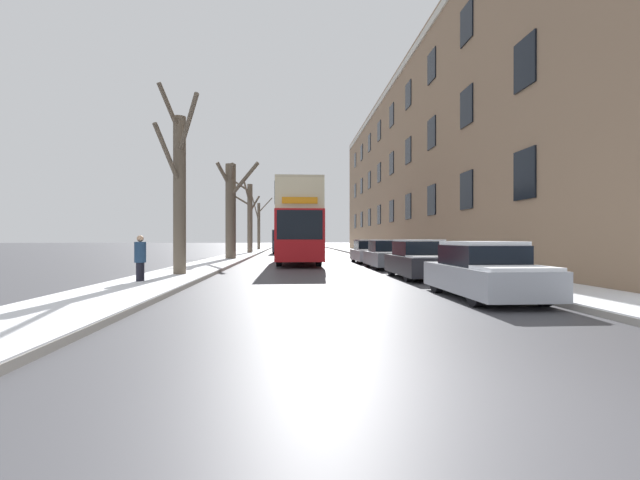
# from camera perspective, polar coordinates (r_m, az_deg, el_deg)

# --- Properties ---
(ground_plane) EXTENTS (320.00, 320.00, 0.00)m
(ground_plane) POSITION_cam_1_polar(r_m,az_deg,el_deg) (4.24, 15.92, -20.19)
(ground_plane) COLOR #424247
(sidewalk_left) EXTENTS (2.58, 130.00, 0.16)m
(sidewalk_left) POSITION_cam_1_polar(r_m,az_deg,el_deg) (56.92, -8.25, -1.26)
(sidewalk_left) COLOR gray
(sidewalk_left) RESTS_ON ground
(sidewalk_right) EXTENTS (2.58, 130.00, 0.16)m
(sidewalk_right) POSITION_cam_1_polar(r_m,az_deg,el_deg) (57.19, 3.28, -1.25)
(sidewalk_right) COLOR gray
(sidewalk_right) RESTS_ON ground
(terrace_facade_right) EXTENTS (9.10, 52.03, 14.94)m
(terrace_facade_right) POSITION_cam_1_polar(r_m,az_deg,el_deg) (37.88, 16.29, 9.25)
(terrace_facade_right) COLOR #8C7056
(terrace_facade_right) RESTS_ON ground
(bare_tree_left_0) EXTENTS (1.71, 2.34, 6.98)m
(bare_tree_left_0) POSITION_cam_1_polar(r_m,az_deg,el_deg) (16.85, -18.27, 6.42)
(bare_tree_left_0) COLOR brown
(bare_tree_left_0) RESTS_ON ground
(bare_tree_left_1) EXTENTS (2.97, 1.96, 6.52)m
(bare_tree_left_1) POSITION_cam_1_polar(r_m,az_deg,el_deg) (29.21, -11.76, 4.13)
(bare_tree_left_1) COLOR brown
(bare_tree_left_1) RESTS_ON ground
(bare_tree_left_2) EXTENTS (3.53, 1.61, 7.70)m
(bare_tree_left_2) POSITION_cam_1_polar(r_m,az_deg,el_deg) (41.85, -9.47, 3.28)
(bare_tree_left_2) COLOR brown
(bare_tree_left_2) RESTS_ON ground
(bare_tree_left_3) EXTENTS (2.44, 3.44, 6.85)m
(bare_tree_left_3) POSITION_cam_1_polar(r_m,az_deg,el_deg) (54.84, -8.15, 2.10)
(bare_tree_left_3) COLOR brown
(bare_tree_left_3) RESTS_ON ground
(double_decker_bus) EXTENTS (2.50, 11.64, 4.62)m
(double_decker_bus) POSITION_cam_1_polar(r_m,az_deg,el_deg) (26.57, -2.96, 2.59)
(double_decker_bus) COLOR red
(double_decker_bus) RESTS_ON ground
(parked_car_0) EXTENTS (1.76, 4.09, 1.41)m
(parked_car_0) POSITION_cam_1_polar(r_m,az_deg,el_deg) (11.31, 21.04, -4.02)
(parked_car_0) COLOR #9EA3AD
(parked_car_0) RESTS_ON ground
(parked_car_1) EXTENTS (1.74, 4.04, 1.45)m
(parked_car_1) POSITION_cam_1_polar(r_m,az_deg,el_deg) (16.32, 13.08, -2.67)
(parked_car_1) COLOR black
(parked_car_1) RESTS_ON ground
(parked_car_2) EXTENTS (1.73, 3.93, 1.43)m
(parked_car_2) POSITION_cam_1_polar(r_m,az_deg,el_deg) (21.51, 8.92, -2.02)
(parked_car_2) COLOR slate
(parked_car_2) RESTS_ON ground
(parked_car_3) EXTENTS (1.78, 4.06, 1.43)m
(parked_car_3) POSITION_cam_1_polar(r_m,az_deg,el_deg) (26.40, 6.53, -1.62)
(parked_car_3) COLOR #9EA3AD
(parked_car_3) RESTS_ON ground
(oncoming_van) EXTENTS (2.00, 5.60, 2.35)m
(oncoming_van) POSITION_cam_1_polar(r_m,az_deg,el_deg) (43.44, -4.93, -0.12)
(oncoming_van) COLOR #333842
(oncoming_van) RESTS_ON ground
(pedestrian_left_sidewalk) EXTENTS (0.35, 0.35, 1.58)m
(pedestrian_left_sidewalk) POSITION_cam_1_polar(r_m,az_deg,el_deg) (14.43, -22.85, -2.26)
(pedestrian_left_sidewalk) COLOR black
(pedestrian_left_sidewalk) RESTS_ON ground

